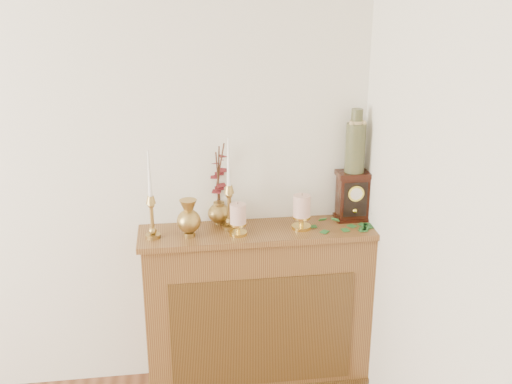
{
  "coord_description": "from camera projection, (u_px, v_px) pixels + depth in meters",
  "views": [
    {
      "loc": [
        0.98,
        -0.75,
        2.12
      ],
      "look_at": [
        1.38,
        2.05,
        1.15
      ],
      "focal_mm": 42.0,
      "sensor_mm": 36.0,
      "label": 1
    }
  ],
  "objects": [
    {
      "name": "candlestick_left",
      "position": [
        151.0,
        210.0,
        2.96
      ],
      "size": [
        0.08,
        0.08,
        0.45
      ],
      "rotation": [
        0.0,
        0.0,
        -0.4
      ],
      "color": "#AD8B45",
      "rests_on": "console_shelf"
    },
    {
      "name": "console_shelf",
      "position": [
        258.0,
        313.0,
        3.27
      ],
      "size": [
        1.24,
        0.34,
        0.93
      ],
      "color": "brown",
      "rests_on": "ground"
    },
    {
      "name": "ginger_jar",
      "position": [
        219.0,
        185.0,
        3.15
      ],
      "size": [
        0.18,
        0.2,
        0.45
      ],
      "rotation": [
        0.0,
        0.0,
        0.06
      ],
      "color": "#AD8B45",
      "rests_on": "console_shelf"
    },
    {
      "name": "ivy_garland",
      "position": [
        347.0,
        226.0,
        3.12
      ],
      "size": [
        0.37,
        0.18,
        0.07
      ],
      "rotation": [
        0.0,
        0.0,
        0.2
      ],
      "color": "#245F26",
      "rests_on": "console_shelf"
    },
    {
      "name": "bud_vase",
      "position": [
        189.0,
        218.0,
        2.99
      ],
      "size": [
        0.12,
        0.12,
        0.19
      ],
      "rotation": [
        0.0,
        0.0,
        0.23
      ],
      "color": "#AD8B45",
      "rests_on": "console_shelf"
    },
    {
      "name": "pillar_candle_right",
      "position": [
        302.0,
        210.0,
        3.08
      ],
      "size": [
        0.1,
        0.1,
        0.2
      ],
      "rotation": [
        0.0,
        0.0,
        0.22
      ],
      "color": "#E1BB4F",
      "rests_on": "console_shelf"
    },
    {
      "name": "pillar_candle_left",
      "position": [
        238.0,
        218.0,
        3.01
      ],
      "size": [
        0.09,
        0.09,
        0.18
      ],
      "rotation": [
        0.0,
        0.0,
        0.2
      ],
      "color": "#E1BB4F",
      "rests_on": "console_shelf"
    },
    {
      "name": "candlestick_center",
      "position": [
        229.0,
        200.0,
        3.06
      ],
      "size": [
        0.08,
        0.08,
        0.49
      ],
      "rotation": [
        0.0,
        0.0,
        -0.07
      ],
      "color": "#AD8B45",
      "rests_on": "console_shelf"
    },
    {
      "name": "mantel_clock",
      "position": [
        353.0,
        196.0,
        3.2
      ],
      "size": [
        0.18,
        0.13,
        0.27
      ],
      "rotation": [
        0.0,
        0.0,
        -0.01
      ],
      "color": "black",
      "rests_on": "console_shelf"
    },
    {
      "name": "ceramic_vase",
      "position": [
        355.0,
        144.0,
        3.11
      ],
      "size": [
        0.1,
        0.1,
        0.34
      ],
      "rotation": [
        0.0,
        0.0,
        -0.01
      ],
      "color": "#1C382B",
      "rests_on": "mantel_clock"
    }
  ]
}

